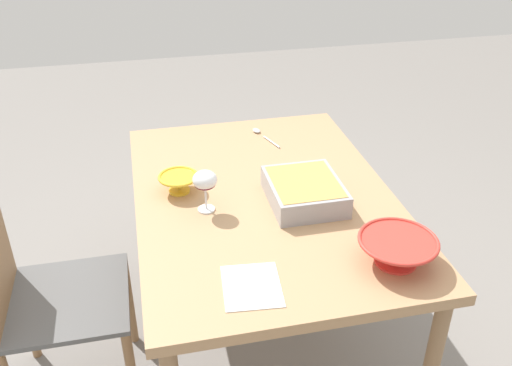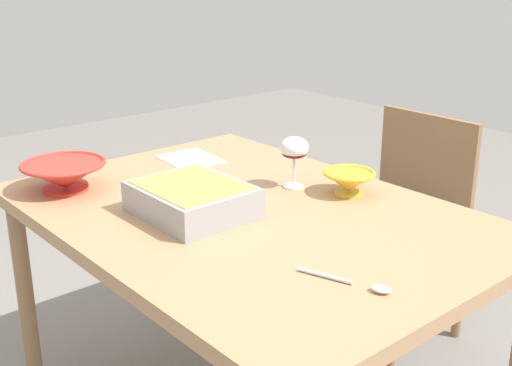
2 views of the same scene
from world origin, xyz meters
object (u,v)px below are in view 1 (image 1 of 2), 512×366
object	(u,v)px
dining_table	(264,210)
mixing_bowl	(179,182)
small_bowl	(397,249)
casserole_dish	(304,190)
napkin	(252,286)
wine_glass	(205,182)
serving_spoon	(261,134)
chair	(42,297)

from	to	relation	value
dining_table	mixing_bowl	distance (m)	0.34
mixing_bowl	small_bowl	bearing A→B (deg)	-132.91
casserole_dish	napkin	bearing A→B (deg)	145.61
wine_glass	casserole_dish	distance (m)	0.37
serving_spoon	napkin	distance (m)	1.03
dining_table	wine_glass	distance (m)	0.30
dining_table	small_bowl	distance (m)	0.58
casserole_dish	small_bowl	bearing A→B (deg)	-156.46
dining_table	small_bowl	bearing A→B (deg)	-147.21
mixing_bowl	small_bowl	size ratio (longest dim) A/B	0.61
wine_glass	small_bowl	world-z (taller)	wine_glass
wine_glass	casserole_dish	bearing A→B (deg)	-93.09
casserole_dish	napkin	world-z (taller)	casserole_dish
mixing_bowl	serving_spoon	distance (m)	0.58
dining_table	serving_spoon	distance (m)	0.52
chair	mixing_bowl	distance (m)	0.64
wine_glass	serving_spoon	world-z (taller)	wine_glass
dining_table	chair	bearing A→B (deg)	96.35
casserole_dish	wine_glass	bearing A→B (deg)	86.91
small_bowl	napkin	size ratio (longest dim) A/B	1.22
mixing_bowl	wine_glass	bearing A→B (deg)	-151.37
chair	mixing_bowl	world-z (taller)	chair
wine_glass	small_bowl	distance (m)	0.69
wine_glass	serving_spoon	size ratio (longest dim) A/B	0.76
dining_table	serving_spoon	world-z (taller)	serving_spoon
chair	mixing_bowl	size ratio (longest dim) A/B	5.53
serving_spoon	dining_table	bearing A→B (deg)	168.35
casserole_dish	napkin	distance (m)	0.51
wine_glass	small_bowl	xyz separation A→B (m)	(-0.42, -0.54, -0.07)
small_bowl	serving_spoon	bearing A→B (deg)	11.84
dining_table	serving_spoon	size ratio (longest dim) A/B	6.49
mixing_bowl	serving_spoon	bearing A→B (deg)	-45.17
wine_glass	mixing_bowl	size ratio (longest dim) A/B	1.03
napkin	wine_glass	bearing A→B (deg)	9.25
chair	casserole_dish	world-z (taller)	chair
chair	serving_spoon	distance (m)	1.14
casserole_dish	serving_spoon	distance (m)	0.58
dining_table	chair	xyz separation A→B (m)	(-0.09, 0.84, -0.19)
dining_table	mixing_bowl	world-z (taller)	mixing_bowl
chair	napkin	distance (m)	0.83
napkin	small_bowl	bearing A→B (deg)	-88.15
dining_table	mixing_bowl	bearing A→B (deg)	73.13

